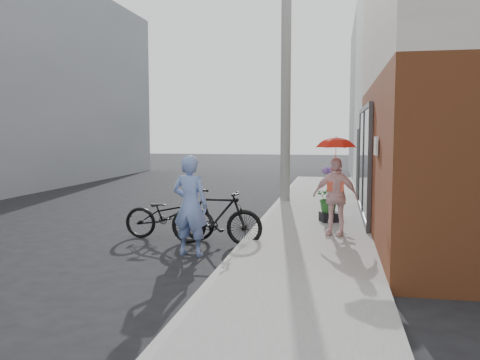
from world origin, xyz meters
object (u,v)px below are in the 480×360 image
(officer, at_px, (190,205))
(bike_right, at_px, (216,217))
(utility_pole, at_px, (286,81))
(kimono_woman, at_px, (335,196))
(bike_left, at_px, (170,215))
(planter, at_px, (329,217))

(officer, distance_m, bike_right, 0.94)
(utility_pole, height_order, officer, utility_pole)
(officer, xyz_separation_m, kimono_woman, (2.35, 1.57, 0.01))
(bike_left, distance_m, kimono_woman, 3.16)
(utility_pole, height_order, bike_right, utility_pole)
(utility_pole, bearing_deg, officer, -98.37)
(bike_right, bearing_deg, utility_pole, -6.29)
(bike_right, bearing_deg, kimono_woman, -70.22)
(bike_left, bearing_deg, planter, -58.43)
(officer, bearing_deg, bike_left, -48.87)
(officer, xyz_separation_m, planter, (2.24, 3.03, -0.62))
(utility_pole, xyz_separation_m, bike_right, (-0.70, -5.53, -2.99))
(utility_pole, distance_m, officer, 6.98)
(bike_left, xyz_separation_m, planter, (3.00, 1.85, -0.25))
(bike_right, height_order, planter, bike_right)
(planter, bearing_deg, officer, -126.50)
(utility_pole, relative_size, kimono_woman, 4.80)
(planter, bearing_deg, kimono_woman, -85.51)
(bike_left, height_order, planter, bike_left)
(bike_right, xyz_separation_m, kimono_woman, (2.12, 0.72, 0.34))
(bike_left, distance_m, bike_right, 1.05)
(utility_pole, xyz_separation_m, officer, (-0.94, -6.39, -2.66))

